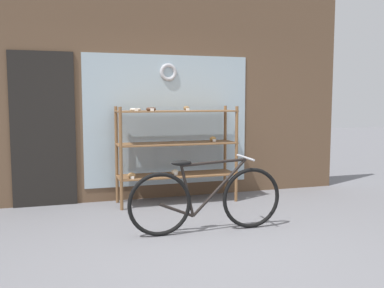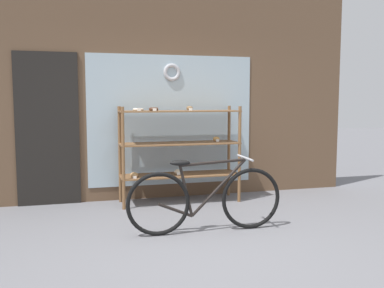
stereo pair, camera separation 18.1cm
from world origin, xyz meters
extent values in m
plane|color=slate|center=(0.00, 0.00, 0.00)|extent=(30.00, 30.00, 0.00)
cube|color=brown|center=(0.00, 2.41, 1.54)|extent=(6.02, 0.08, 3.09)
cube|color=#A3B7C1|center=(0.20, 2.36, 1.15)|extent=(2.45, 0.02, 1.90)
cube|color=black|center=(-1.54, 2.36, 1.05)|extent=(0.84, 0.03, 2.10)
torus|color=#B7B7BC|center=(0.20, 2.35, 1.85)|extent=(0.26, 0.06, 0.26)
cylinder|color=brown|center=(-0.58, 1.81, 0.68)|extent=(0.04, 0.04, 1.36)
cylinder|color=brown|center=(1.06, 1.81, 0.68)|extent=(0.04, 0.04, 1.36)
cylinder|color=brown|center=(-0.58, 2.25, 0.68)|extent=(0.04, 0.04, 1.36)
cylinder|color=brown|center=(1.06, 2.25, 0.68)|extent=(0.04, 0.04, 1.36)
cube|color=brown|center=(0.24, 2.03, 0.39)|extent=(1.68, 0.48, 0.02)
cube|color=brown|center=(0.24, 2.03, 0.84)|extent=(1.68, 0.48, 0.02)
cube|color=brown|center=(0.24, 2.03, 1.29)|extent=(1.68, 0.48, 0.02)
ellipsoid|color=#AD7F4C|center=(-0.43, 1.92, 0.44)|extent=(0.11, 0.09, 0.08)
cube|color=white|center=(-0.43, 1.86, 0.42)|extent=(0.05, 0.00, 0.04)
ellipsoid|color=brown|center=(0.39, 2.07, 1.33)|extent=(0.09, 0.08, 0.06)
cube|color=white|center=(0.39, 2.02, 1.32)|extent=(0.05, 0.00, 0.04)
ellipsoid|color=beige|center=(0.21, 2.03, 0.44)|extent=(0.10, 0.09, 0.07)
cube|color=white|center=(0.21, 1.97, 0.42)|extent=(0.05, 0.00, 0.04)
torus|color=beige|center=(-0.34, 2.07, 1.32)|extent=(0.15, 0.15, 0.04)
cube|color=white|center=(-0.34, 1.99, 1.32)|extent=(0.05, 0.00, 0.04)
torus|color=#4C2D1E|center=(-0.14, 1.97, 1.33)|extent=(0.13, 0.13, 0.05)
cube|color=white|center=(-0.14, 1.90, 1.32)|extent=(0.05, 0.00, 0.04)
ellipsoid|color=tan|center=(0.80, 2.09, 0.88)|extent=(0.10, 0.09, 0.07)
cube|color=white|center=(0.80, 2.03, 0.87)|extent=(0.05, 0.00, 0.04)
torus|color=black|center=(-0.34, 0.61, 0.35)|extent=(0.69, 0.06, 0.69)
torus|color=black|center=(0.71, 0.58, 0.35)|extent=(0.69, 0.06, 0.69)
cylinder|color=black|center=(0.33, 0.59, 0.49)|extent=(0.63, 0.04, 0.62)
cylinder|color=black|center=(0.26, 0.59, 0.77)|extent=(0.74, 0.05, 0.07)
cylinder|color=black|center=(-0.04, 0.60, 0.47)|extent=(0.16, 0.04, 0.57)
cylinder|color=black|center=(-0.16, 0.60, 0.27)|extent=(0.38, 0.04, 0.19)
ellipsoid|color=black|center=(-0.11, 0.60, 0.78)|extent=(0.22, 0.09, 0.06)
cylinder|color=#B2B2B7|center=(0.63, 0.59, 0.81)|extent=(0.03, 0.46, 0.02)
camera|label=1|loc=(-1.34, -3.74, 1.45)|focal=40.00mm
camera|label=2|loc=(-1.17, -3.79, 1.45)|focal=40.00mm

